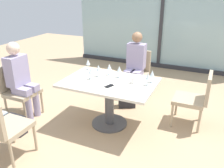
{
  "coord_description": "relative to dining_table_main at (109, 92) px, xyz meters",
  "views": [
    {
      "loc": [
        1.37,
        -2.94,
        2.03
      ],
      "look_at": [
        0.0,
        0.1,
        0.65
      ],
      "focal_mm": 37.75,
      "sensor_mm": 36.0,
      "label": 1
    }
  ],
  "objects": [
    {
      "name": "chair_side_end",
      "position": [
        -1.51,
        -0.34,
        -0.06
      ],
      "size": [
        0.5,
        0.46,
        0.87
      ],
      "color": "tan",
      "rests_on": "ground_plane"
    },
    {
      "name": "wine_glass_3",
      "position": [
        0.07,
        0.21,
        0.3
      ],
      "size": [
        0.07,
        0.07,
        0.18
      ],
      "color": "silver",
      "rests_on": "dining_table_main"
    },
    {
      "name": "chair_far_right",
      "position": [
        1.21,
        0.51,
        -0.06
      ],
      "size": [
        0.5,
        0.46,
        0.87
      ],
      "color": "tan",
      "rests_on": "ground_plane"
    },
    {
      "name": "wine_glass_5",
      "position": [
        0.58,
        0.23,
        0.3
      ],
      "size": [
        0.07,
        0.07,
        0.18
      ],
      "color": "silver",
      "rests_on": "dining_table_main"
    },
    {
      "name": "wine_glass_2",
      "position": [
        0.56,
        0.1,
        0.3
      ],
      "size": [
        0.07,
        0.07,
        0.18
      ],
      "color": "silver",
      "rests_on": "dining_table_main"
    },
    {
      "name": "window_wall_backdrop",
      "position": [
        0.0,
        3.2,
        0.65
      ],
      "size": [
        4.69,
        0.1,
        2.7
      ],
      "color": "#96B7BC",
      "rests_on": "ground_plane"
    },
    {
      "name": "coffee_cup",
      "position": [
        0.34,
        0.09,
        0.22
      ],
      "size": [
        0.08,
        0.08,
        0.09
      ],
      "primitive_type": "cylinder",
      "color": "white",
      "rests_on": "dining_table_main"
    },
    {
      "name": "chair_front_left",
      "position": [
        -0.82,
        -1.3,
        -0.06
      ],
      "size": [
        0.46,
        0.5,
        0.87
      ],
      "color": "tan",
      "rests_on": "ground_plane"
    },
    {
      "name": "wine_glass_1",
      "position": [
        -0.55,
        0.33,
        0.3
      ],
      "size": [
        0.07,
        0.07,
        0.18
      ],
      "color": "silver",
      "rests_on": "dining_table_main"
    },
    {
      "name": "handbag_2",
      "position": [
        -1.16,
        -0.8,
        -0.42
      ],
      "size": [
        0.3,
        0.17,
        0.28
      ],
      "primitive_type": "cube",
      "rotation": [
        0.0,
        0.0,
        -0.03
      ],
      "color": "#232328",
      "rests_on": "ground_plane"
    },
    {
      "name": "cell_phone_on_table",
      "position": [
        0.08,
        -0.17,
        0.18
      ],
      "size": [
        0.11,
        0.16,
        0.01
      ],
      "primitive_type": "cube",
      "rotation": [
        0.0,
        0.0,
        -0.34
      ],
      "color": "black",
      "rests_on": "dining_table_main"
    },
    {
      "name": "person_side_end",
      "position": [
        -1.4,
        -0.34,
        0.14
      ],
      "size": [
        0.39,
        0.34,
        1.26
      ],
      "color": "#9E93B7",
      "rests_on": "ground_plane"
    },
    {
      "name": "ground_plane",
      "position": [
        0.0,
        0.0,
        -0.56
      ],
      "size": [
        12.0,
        12.0,
        0.0
      ],
      "primitive_type": "plane",
      "color": "tan"
    },
    {
      "name": "wine_glass_4",
      "position": [
        -0.24,
        0.13,
        0.3
      ],
      "size": [
        0.07,
        0.07,
        0.18
      ],
      "color": "silver",
      "rests_on": "dining_table_main"
    },
    {
      "name": "chair_near_window",
      "position": [
        0.0,
        1.3,
        -0.06
      ],
      "size": [
        0.46,
        0.51,
        0.87
      ],
      "color": "tan",
      "rests_on": "ground_plane"
    },
    {
      "name": "handbag_1",
      "position": [
        0.05,
        0.66,
        -0.42
      ],
      "size": [
        0.34,
        0.27,
        0.28
      ],
      "primitive_type": "cube",
      "rotation": [
        0.0,
        0.0,
        0.45
      ],
      "color": "#232328",
      "rests_on": "ground_plane"
    },
    {
      "name": "wine_glass_6",
      "position": [
        -0.3,
        -0.02,
        0.3
      ],
      "size": [
        0.07,
        0.07,
        0.18
      ],
      "color": "silver",
      "rests_on": "dining_table_main"
    },
    {
      "name": "dining_table_main",
      "position": [
        0.0,
        0.0,
        0.0
      ],
      "size": [
        1.36,
        0.93,
        0.73
      ],
      "color": "silver",
      "rests_on": "ground_plane"
    },
    {
      "name": "person_near_window",
      "position": [
        -0.0,
        1.19,
        0.14
      ],
      "size": [
        0.34,
        0.39,
        1.26
      ],
      "color": "#9E93B7",
      "rests_on": "ground_plane"
    },
    {
      "name": "wine_glass_0",
      "position": [
        -0.12,
        0.26,
        0.3
      ],
      "size": [
        0.07,
        0.07,
        0.18
      ],
      "color": "silver",
      "rests_on": "dining_table_main"
    }
  ]
}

